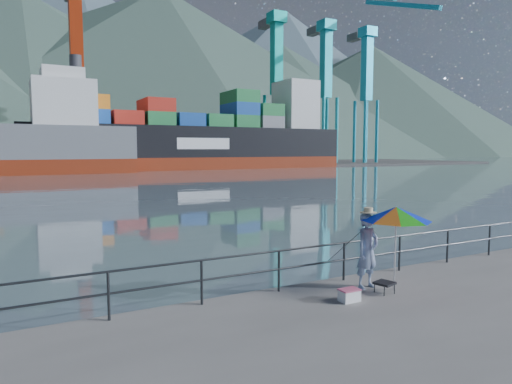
% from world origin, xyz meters
% --- Properties ---
extents(harbor_water, '(500.00, 280.00, 0.00)m').
position_xyz_m(harbor_water, '(0.00, 130.00, 0.00)').
color(harbor_water, slate).
rests_on(harbor_water, ground).
extents(far_dock, '(200.00, 40.00, 0.40)m').
position_xyz_m(far_dock, '(10.00, 93.00, 0.00)').
color(far_dock, '#514F4C').
rests_on(far_dock, ground).
extents(guardrail, '(22.00, 0.06, 1.03)m').
position_xyz_m(guardrail, '(0.00, 1.70, 0.52)').
color(guardrail, '#2D3033').
rests_on(guardrail, ground).
extents(mountains, '(600.00, 332.80, 80.00)m').
position_xyz_m(mountains, '(38.82, 207.75, 35.55)').
color(mountains, '#385147').
rests_on(mountains, ground).
extents(port_cranes, '(116.00, 28.00, 38.40)m').
position_xyz_m(port_cranes, '(31.00, 84.00, 16.00)').
color(port_cranes, '#B50F1D').
rests_on(port_cranes, ground).
extents(container_stacks, '(58.00, 5.40, 7.80)m').
position_xyz_m(container_stacks, '(35.35, 93.20, 3.03)').
color(container_stacks, '#194CA5').
rests_on(container_stacks, ground).
extents(fisherman, '(0.73, 0.53, 1.87)m').
position_xyz_m(fisherman, '(1.08, 0.91, 0.93)').
color(fisherman, '#2A5290').
rests_on(fisherman, ground).
extents(beach_umbrella, '(1.89, 1.89, 2.06)m').
position_xyz_m(beach_umbrella, '(1.55, 0.45, 1.88)').
color(beach_umbrella, white).
rests_on(beach_umbrella, ground).
extents(folding_stool, '(0.51, 0.51, 0.27)m').
position_xyz_m(folding_stool, '(1.16, 0.37, 0.14)').
color(folding_stool, black).
rests_on(folding_stool, ground).
extents(cooler_bag, '(0.45, 0.30, 0.26)m').
position_xyz_m(cooler_bag, '(0.03, 0.31, 0.13)').
color(cooler_bag, white).
rests_on(cooler_bag, ground).
extents(fishing_rod, '(0.25, 1.84, 1.30)m').
position_xyz_m(fishing_rod, '(1.16, 1.83, 0.00)').
color(fishing_rod, black).
rests_on(fishing_rod, ground).
extents(container_ship, '(59.91, 9.98, 18.10)m').
position_xyz_m(container_ship, '(25.68, 74.14, 5.83)').
color(container_ship, maroon).
rests_on(container_ship, ground).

